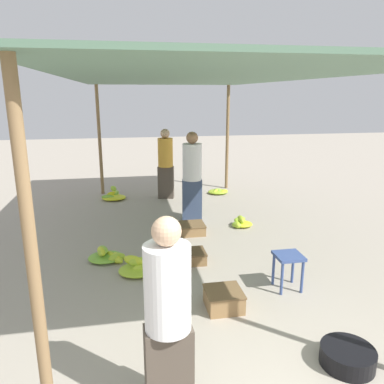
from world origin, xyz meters
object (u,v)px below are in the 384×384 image
(banana_pile_left_1, at_px, (108,256))
(banana_pile_left_2, at_px, (113,196))
(crate_near, at_px, (192,228))
(shopper_walking_far, at_px, (192,175))
(stool, at_px, (288,262))
(crate_mid, at_px, (224,299))
(crate_far, at_px, (193,256))
(banana_pile_right_0, at_px, (219,192))
(banana_pile_right_1, at_px, (241,223))
(shopper_walking_mid, at_px, (166,163))
(vendor_foreground, at_px, (168,317))
(banana_pile_left_0, at_px, (138,267))
(basin_black, at_px, (347,357))

(banana_pile_left_1, bearing_deg, banana_pile_left_2, 89.78)
(crate_near, height_order, shopper_walking_far, shopper_walking_far)
(stool, xyz_separation_m, crate_mid, (-0.93, -0.30, -0.26))
(stool, relative_size, crate_far, 1.25)
(banana_pile_left_1, relative_size, shopper_walking_far, 0.33)
(banana_pile_right_0, height_order, banana_pile_right_1, banana_pile_right_1)
(banana_pile_left_2, distance_m, shopper_walking_far, 2.53)
(crate_mid, distance_m, shopper_walking_mid, 4.99)
(crate_near, xyz_separation_m, crate_far, (-0.21, -1.18, -0.00))
(crate_near, height_order, crate_mid, crate_mid)
(vendor_foreground, height_order, stool, vendor_foreground)
(banana_pile_right_0, xyz_separation_m, shopper_walking_mid, (-1.37, -0.14, 0.81))
(crate_mid, bearing_deg, banana_pile_right_0, 76.18)
(banana_pile_right_1, xyz_separation_m, crate_far, (-1.18, -1.36, 0.01))
(crate_mid, relative_size, shopper_walking_mid, 0.26)
(banana_pile_left_0, height_order, banana_pile_left_2, banana_pile_left_2)
(basin_black, xyz_separation_m, shopper_walking_far, (-0.67, 4.38, 0.82))
(stool, bearing_deg, banana_pile_left_0, 157.25)
(banana_pile_left_0, xyz_separation_m, crate_far, (0.82, 0.20, 0.01))
(vendor_foreground, height_order, banana_pile_right_1, vendor_foreground)
(banana_pile_right_0, bearing_deg, banana_pile_right_1, -94.66)
(banana_pile_right_1, bearing_deg, basin_black, -92.54)
(banana_pile_left_0, height_order, crate_near, banana_pile_left_0)
(basin_black, xyz_separation_m, shopper_walking_mid, (-1.00, 6.07, 0.78))
(banana_pile_left_2, bearing_deg, stool, -64.06)
(vendor_foreground, relative_size, banana_pile_right_1, 3.78)
(basin_black, xyz_separation_m, banana_pile_right_0, (0.36, 6.21, -0.03))
(stool, height_order, basin_black, stool)
(banana_pile_right_1, distance_m, shopper_walking_far, 1.32)
(banana_pile_right_0, bearing_deg, crate_far, -110.07)
(banana_pile_left_0, xyz_separation_m, crate_near, (1.03, 1.38, 0.01))
(vendor_foreground, height_order, banana_pile_left_1, vendor_foreground)
(banana_pile_right_0, xyz_separation_m, shopper_walking_far, (-1.03, -1.83, 0.85))
(banana_pile_left_2, bearing_deg, banana_pile_right_0, 0.92)
(crate_near, bearing_deg, banana_pile_left_0, -126.62)
(banana_pile_left_1, relative_size, banana_pile_right_0, 1.07)
(banana_pile_right_1, bearing_deg, shopper_walking_far, 144.88)
(basin_black, relative_size, banana_pile_left_1, 0.86)
(banana_pile_right_0, height_order, shopper_walking_far, shopper_walking_far)
(basin_black, height_order, crate_mid, crate_mid)
(banana_pile_left_0, bearing_deg, stool, -22.75)
(banana_pile_left_0, relative_size, crate_near, 1.29)
(vendor_foreground, height_order, banana_pile_left_2, vendor_foreground)
(banana_pile_left_2, distance_m, banana_pile_right_0, 2.62)
(stool, distance_m, banana_pile_left_1, 2.65)
(banana_pile_left_2, bearing_deg, shopper_walking_mid, -4.37)
(crate_near, bearing_deg, shopper_walking_far, 79.50)
(banana_pile_left_1, height_order, shopper_walking_mid, shopper_walking_mid)
(shopper_walking_mid, bearing_deg, banana_pile_left_0, -102.29)
(vendor_foreground, relative_size, banana_pile_left_0, 2.84)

